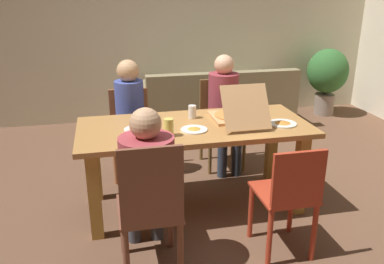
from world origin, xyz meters
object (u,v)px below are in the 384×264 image
Objects in this scene: chair_0 at (220,117)px; potted_plant at (327,74)px; plate_0 at (137,129)px; person_1 at (147,174)px; drinking_glass_0 at (169,127)px; person_0 at (224,104)px; chair_1 at (150,208)px; person_2 at (130,111)px; couch at (218,106)px; chair_2 at (131,129)px; dining_table at (195,138)px; plate_2 at (283,123)px; pizza_box_0 at (236,115)px; drinking_glass_1 at (192,112)px; chair_3 at (289,196)px; plate_1 at (194,129)px.

potted_plant is at bearing 33.60° from chair_0.
potted_plant is at bearing 36.81° from plate_0.
drinking_glass_0 is (0.23, 0.48, 0.15)m from person_1.
person_0 is 1.88m from chair_1.
person_2 is at bearing 104.23° from drinking_glass_0.
person_0 is at bearing -103.50° from couch.
person_1 is 1.34× the size of chair_2.
potted_plant is (2.56, 2.26, -0.03)m from dining_table.
person_0 reaches higher than plate_2.
person_2 is 1.09m from pizza_box_0.
dining_table is at bearing -138.57° from potted_plant.
chair_0 is 7.92× the size of drinking_glass_1.
chair_0 is 1.09m from plate_2.
potted_plant is at bearing 39.24° from drinking_glass_1.
plate_1 is at bearing 126.46° from chair_3.
person_1 is 1.03m from drinking_glass_1.
plate_1 is at bearing 178.94° from plate_2.
person_1 is 3.09m from couch.
couch is at bearing 78.01° from pizza_box_0.
dining_table is 0.95× the size of couch.
plate_0 is at bearing -90.19° from person_2.
plate_1 is 0.77m from plate_2.
chair_2 is at bearing 120.21° from chair_3.
plate_0 is at bearing -175.35° from pizza_box_0.
chair_2 is 1.80m from couch.
chair_0 is 0.89m from pizza_box_0.
chair_0 is at bearing 90.00° from person_0.
chair_1 is 1.14× the size of chair_3.
plate_1 is (-0.52, -1.01, 0.25)m from chair_0.
couch reaches higher than dining_table.
chair_1 is at bearing -121.93° from plate_1.
potted_plant is at bearing 42.66° from plate_1.
couch is at bearing 76.50° from person_0.
chair_2 is at bearing 90.00° from person_1.
plate_2 is (1.22, -0.98, 0.30)m from chair_2.
plate_0 is 0.10× the size of couch.
chair_1 reaches higher than drinking_glass_0.
chair_1 is 4.36m from potted_plant.
plate_1 is at bearing -121.04° from person_0.
person_0 reaches higher than drinking_glass_0.
chair_2 is 4.30× the size of plate_0.
chair_1 is 8.52× the size of drinking_glass_1.
couch is (0.08, 2.22, -0.48)m from plate_2.
person_2 is at bearing -169.32° from chair_0.
person_0 is 1.21× the size of potted_plant.
chair_2 is at bearing 89.84° from plate_0.
chair_3 is (0.97, 0.02, -0.04)m from chair_1.
chair_2 is at bearing 90.00° from chair_1.
pizza_box_0 reaches higher than plate_2.
potted_plant is (2.07, 3.10, 0.13)m from chair_3.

